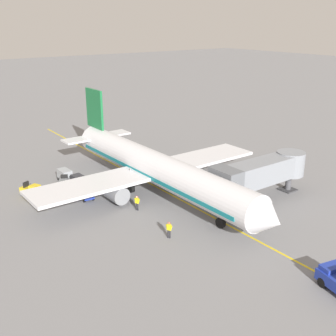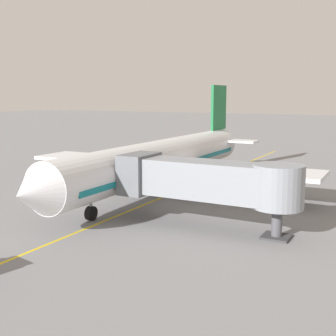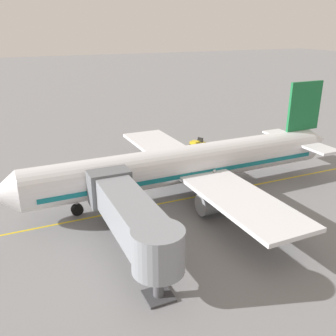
{
  "view_description": "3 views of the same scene",
  "coord_description": "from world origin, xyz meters",
  "px_view_note": "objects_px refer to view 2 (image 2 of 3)",
  "views": [
    {
      "loc": [
        27.65,
        36.94,
        19.76
      ],
      "look_at": [
        0.35,
        -0.42,
        3.42
      ],
      "focal_mm": 44.95,
      "sensor_mm": 36.0,
      "label": 1
    },
    {
      "loc": [
        -19.45,
        35.16,
        9.26
      ],
      "look_at": [
        -1.15,
        1.22,
        3.0
      ],
      "focal_mm": 47.22,
      "sensor_mm": 36.0,
      "label": 2
    },
    {
      "loc": [
        -30.7,
        14.64,
        16.4
      ],
      "look_at": [
        1.07,
        0.26,
        3.18
      ],
      "focal_mm": 40.33,
      "sensor_mm": 36.0,
      "label": 3
    }
  ],
  "objects_px": {
    "baggage_tug_trailing": "(117,173)",
    "baggage_cart_second_in_train": "(151,164)",
    "jet_bridge": "(207,180)",
    "baggage_tug_spare": "(108,165)",
    "parked_airliner": "(163,160)",
    "baggage_cart_front": "(141,167)",
    "baggage_tug_lead": "(132,167)",
    "ground_crew_loader": "(108,183)",
    "ground_crew_wing_walker": "(50,197)"
  },
  "relations": [
    {
      "from": "parked_airliner",
      "to": "jet_bridge",
      "type": "distance_m",
      "value": 12.44
    },
    {
      "from": "jet_bridge",
      "to": "ground_crew_wing_walker",
      "type": "xyz_separation_m",
      "value": [
        13.82,
        1.05,
        -2.5
      ]
    },
    {
      "from": "baggage_tug_spare",
      "to": "baggage_cart_front",
      "type": "relative_size",
      "value": 0.95
    },
    {
      "from": "baggage_tug_lead",
      "to": "ground_crew_loader",
      "type": "bearing_deg",
      "value": 110.76
    },
    {
      "from": "baggage_cart_front",
      "to": "baggage_cart_second_in_train",
      "type": "distance_m",
      "value": 3.2
    },
    {
      "from": "baggage_tug_trailing",
      "to": "baggage_cart_second_in_train",
      "type": "bearing_deg",
      "value": -92.78
    },
    {
      "from": "jet_bridge",
      "to": "baggage_tug_spare",
      "type": "height_order",
      "value": "jet_bridge"
    },
    {
      "from": "parked_airliner",
      "to": "baggage_cart_second_in_train",
      "type": "distance_m",
      "value": 12.54
    },
    {
      "from": "jet_bridge",
      "to": "baggage_tug_trailing",
      "type": "relative_size",
      "value": 5.16
    },
    {
      "from": "baggage_cart_front",
      "to": "baggage_cart_second_in_train",
      "type": "bearing_deg",
      "value": -80.97
    },
    {
      "from": "ground_crew_wing_walker",
      "to": "ground_crew_loader",
      "type": "bearing_deg",
      "value": -96.89
    },
    {
      "from": "ground_crew_loader",
      "to": "baggage_cart_front",
      "type": "bearing_deg",
      "value": -76.55
    },
    {
      "from": "parked_airliner",
      "to": "jet_bridge",
      "type": "bearing_deg",
      "value": 133.3
    },
    {
      "from": "baggage_tug_trailing",
      "to": "baggage_cart_second_in_train",
      "type": "height_order",
      "value": "baggage_tug_trailing"
    },
    {
      "from": "baggage_tug_spare",
      "to": "ground_crew_loader",
      "type": "relative_size",
      "value": 1.64
    },
    {
      "from": "baggage_tug_spare",
      "to": "baggage_cart_second_in_train",
      "type": "relative_size",
      "value": 0.95
    },
    {
      "from": "baggage_tug_lead",
      "to": "parked_airliner",
      "type": "bearing_deg",
      "value": 138.33
    },
    {
      "from": "baggage_cart_second_in_train",
      "to": "baggage_tug_spare",
      "type": "bearing_deg",
      "value": 22.46
    },
    {
      "from": "parked_airliner",
      "to": "jet_bridge",
      "type": "height_order",
      "value": "parked_airliner"
    },
    {
      "from": "baggage_cart_front",
      "to": "ground_crew_loader",
      "type": "bearing_deg",
      "value": 103.45
    },
    {
      "from": "jet_bridge",
      "to": "ground_crew_wing_walker",
      "type": "bearing_deg",
      "value": 4.34
    },
    {
      "from": "baggage_tug_lead",
      "to": "ground_crew_loader",
      "type": "relative_size",
      "value": 1.64
    },
    {
      "from": "jet_bridge",
      "to": "ground_crew_loader",
      "type": "height_order",
      "value": "jet_bridge"
    },
    {
      "from": "jet_bridge",
      "to": "baggage_tug_spare",
      "type": "distance_m",
      "value": 27.03
    },
    {
      "from": "jet_bridge",
      "to": "ground_crew_wing_walker",
      "type": "height_order",
      "value": "jet_bridge"
    },
    {
      "from": "parked_airliner",
      "to": "jet_bridge",
      "type": "relative_size",
      "value": 2.8
    },
    {
      "from": "parked_airliner",
      "to": "baggage_tug_lead",
      "type": "relative_size",
      "value": 13.45
    },
    {
      "from": "baggage_tug_lead",
      "to": "baggage_tug_spare",
      "type": "xyz_separation_m",
      "value": [
        3.96,
        -0.35,
        0.0
      ]
    },
    {
      "from": "parked_airliner",
      "to": "baggage_cart_second_in_train",
      "type": "relative_size",
      "value": 12.71
    },
    {
      "from": "baggage_tug_spare",
      "to": "baggage_cart_second_in_train",
      "type": "bearing_deg",
      "value": -157.54
    },
    {
      "from": "jet_bridge",
      "to": "ground_crew_loader",
      "type": "xyz_separation_m",
      "value": [
        12.96,
        -6.03,
        -2.5
      ]
    },
    {
      "from": "jet_bridge",
      "to": "baggage_cart_second_in_train",
      "type": "distance_m",
      "value": 24.85
    },
    {
      "from": "jet_bridge",
      "to": "baggage_tug_trailing",
      "type": "distance_m",
      "value": 20.39
    },
    {
      "from": "baggage_tug_trailing",
      "to": "ground_crew_loader",
      "type": "relative_size",
      "value": 1.53
    },
    {
      "from": "ground_crew_wing_walker",
      "to": "ground_crew_loader",
      "type": "distance_m",
      "value": 7.13
    },
    {
      "from": "baggage_cart_second_in_train",
      "to": "ground_crew_loader",
      "type": "height_order",
      "value": "ground_crew_loader"
    },
    {
      "from": "jet_bridge",
      "to": "baggage_tug_trailing",
      "type": "height_order",
      "value": "jet_bridge"
    },
    {
      "from": "baggage_tug_lead",
      "to": "baggage_tug_trailing",
      "type": "xyz_separation_m",
      "value": [
        -0.81,
        4.4,
        0.0
      ]
    },
    {
      "from": "baggage_cart_front",
      "to": "baggage_cart_second_in_train",
      "type": "relative_size",
      "value": 1.0
    },
    {
      "from": "parked_airliner",
      "to": "baggage_tug_spare",
      "type": "bearing_deg",
      "value": -32.34
    },
    {
      "from": "baggage_cart_second_in_train",
      "to": "ground_crew_wing_walker",
      "type": "bearing_deg",
      "value": 95.68
    },
    {
      "from": "parked_airliner",
      "to": "ground_crew_wing_walker",
      "type": "xyz_separation_m",
      "value": [
        5.29,
        10.1,
        -2.23
      ]
    },
    {
      "from": "baggage_tug_trailing",
      "to": "ground_crew_loader",
      "type": "height_order",
      "value": "ground_crew_loader"
    },
    {
      "from": "jet_bridge",
      "to": "baggage_tug_lead",
      "type": "relative_size",
      "value": 4.81
    },
    {
      "from": "jet_bridge",
      "to": "baggage_cart_front",
      "type": "height_order",
      "value": "jet_bridge"
    },
    {
      "from": "baggage_tug_trailing",
      "to": "ground_crew_loader",
      "type": "distance_m",
      "value": 6.91
    },
    {
      "from": "baggage_cart_front",
      "to": "baggage_tug_spare",
      "type": "bearing_deg",
      "value": -10.63
    },
    {
      "from": "baggage_tug_trailing",
      "to": "baggage_tug_lead",
      "type": "bearing_deg",
      "value": -79.62
    },
    {
      "from": "baggage_tug_trailing",
      "to": "baggage_tug_spare",
      "type": "xyz_separation_m",
      "value": [
        4.77,
        -4.74,
        0.0
      ]
    },
    {
      "from": "baggage_tug_trailing",
      "to": "baggage_cart_second_in_train",
      "type": "xyz_separation_m",
      "value": [
        -0.33,
        -6.85,
        0.24
      ]
    }
  ]
}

